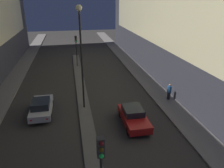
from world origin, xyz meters
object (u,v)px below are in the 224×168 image
traffic_light_near (101,162)px  pedestrian_on_right_sidewalk (169,91)px  street_lamp (81,43)px  car_right_lane (134,116)px  car_left_lane (41,107)px  traffic_light_mid (76,44)px

traffic_light_near → pedestrian_on_right_sidewalk: size_ratio=2.74×
street_lamp → car_right_lane: size_ratio=2.17×
traffic_light_near → car_left_lane: 11.66m
traffic_light_mid → pedestrian_on_right_sidewalk: traffic_light_mid is taller
street_lamp → car_left_lane: street_lamp is taller
traffic_light_near → car_left_lane: (-3.74, 10.72, -2.65)m
traffic_light_mid → car_right_lane: 17.27m
traffic_light_mid → street_lamp: 13.42m
traffic_light_mid → pedestrian_on_right_sidewalk: bearing=-57.2°
car_left_lane → pedestrian_on_right_sidewalk: (12.17, 0.49, 0.24)m
traffic_light_mid → car_left_lane: size_ratio=1.04×
car_left_lane → car_right_lane: bearing=-22.4°
car_left_lane → pedestrian_on_right_sidewalk: size_ratio=2.63×
traffic_light_mid → car_left_lane: bearing=-105.4°
car_right_lane → traffic_light_near: bearing=-116.1°
car_right_lane → pedestrian_on_right_sidewalk: bearing=37.2°
traffic_light_mid → car_left_lane: (-3.74, -13.57, -2.65)m
car_left_lane → car_right_lane: (7.47, -3.08, -0.02)m
traffic_light_near → car_right_lane: (3.74, 7.64, -2.66)m
car_left_lane → traffic_light_near: bearing=-70.8°
street_lamp → traffic_light_mid: bearing=90.0°
traffic_light_near → pedestrian_on_right_sidewalk: traffic_light_near is taller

